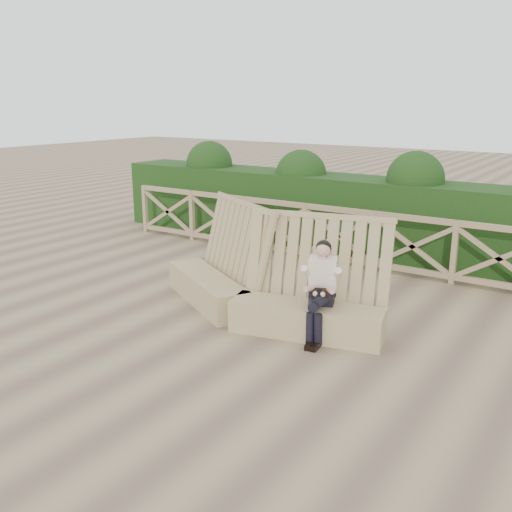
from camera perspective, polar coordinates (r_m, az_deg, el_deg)
The scene contains 5 objects.
ground at distance 8.13m, azimuth -2.84°, elevation -6.53°, with size 60.00×60.00×0.00m, color brown.
bench at distance 8.17m, azimuth 0.12°, elevation -3.46°, with size 3.92×1.67×1.57m.
woman at distance 7.42m, azimuth 6.51°, elevation -3.02°, with size 0.47×0.80×1.29m.
guardrail at distance 10.84m, azimuth 8.20°, elevation 2.02°, with size 10.10×0.09×1.10m.
hedge at distance 11.87m, azimuth 10.77°, elevation 4.04°, with size 12.00×1.20×1.50m, color black.
Camera 1 is at (4.52, -6.04, 3.03)m, focal length 40.00 mm.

